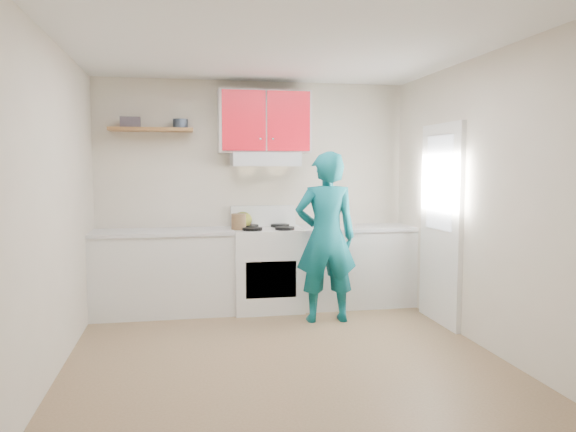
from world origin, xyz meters
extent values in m
plane|color=brown|center=(0.00, 0.00, 0.00)|extent=(3.80, 3.80, 0.00)
cube|color=white|center=(0.00, 0.00, 2.60)|extent=(3.60, 3.80, 0.04)
cube|color=beige|center=(0.00, 1.90, 1.30)|extent=(3.60, 0.04, 2.60)
cube|color=beige|center=(0.00, -1.90, 1.30)|extent=(3.60, 0.04, 2.60)
cube|color=beige|center=(-1.80, 0.00, 1.30)|extent=(0.04, 3.80, 2.60)
cube|color=beige|center=(1.80, 0.00, 1.30)|extent=(0.04, 3.80, 2.60)
cube|color=white|center=(1.78, 0.70, 1.02)|extent=(0.05, 0.85, 2.05)
cube|color=white|center=(1.75, 0.70, 1.45)|extent=(0.01, 0.55, 0.95)
cube|color=silver|center=(-1.04, 1.60, 0.45)|extent=(1.52, 0.60, 0.90)
cube|color=silver|center=(1.14, 1.60, 0.45)|extent=(1.32, 0.60, 0.90)
cube|color=white|center=(0.10, 1.57, 0.46)|extent=(0.76, 0.65, 0.92)
cube|color=silver|center=(0.10, 1.68, 1.70)|extent=(0.76, 0.44, 0.15)
cube|color=red|center=(0.10, 1.73, 2.12)|extent=(1.02, 0.33, 0.70)
cube|color=brown|center=(-1.15, 1.75, 2.02)|extent=(0.90, 0.30, 0.04)
cube|color=#453C44|center=(-1.37, 1.72, 2.09)|extent=(0.23, 0.17, 0.11)
cylinder|color=#333D4C|center=(-0.83, 1.75, 2.09)|extent=(0.22, 0.22, 0.10)
ellipsoid|color=olive|center=(-0.16, 1.70, 1.01)|extent=(0.23, 0.23, 0.18)
cylinder|color=brown|center=(-0.22, 1.53, 1.00)|extent=(0.21, 0.21, 0.20)
cube|color=olive|center=(0.93, 1.50, 0.91)|extent=(0.35, 0.28, 0.02)
cube|color=red|center=(1.64, 1.54, 0.90)|extent=(0.39, 0.35, 0.01)
imported|color=#0B5B64|center=(0.63, 0.97, 0.88)|extent=(0.66, 0.45, 1.77)
camera|label=1|loc=(-0.82, -4.53, 1.61)|focal=34.44mm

